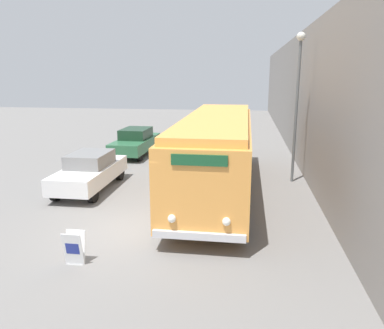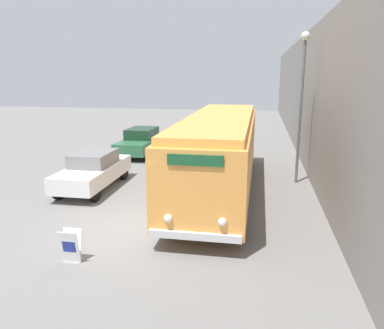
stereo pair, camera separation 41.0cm
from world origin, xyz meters
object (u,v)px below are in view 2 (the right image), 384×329
object	(u,v)px
vintage_bus	(219,149)
parked_car_mid	(142,141)
parked_car_near	(94,170)
streetlamp	(302,87)
sign_board	(71,247)

from	to	relation	value
vintage_bus	parked_car_mid	size ratio (longest dim) A/B	2.43
vintage_bus	parked_car_mid	bearing A→B (deg)	129.72
vintage_bus	parked_car_near	world-z (taller)	vintage_bus
parked_car_near	parked_car_mid	world-z (taller)	parked_car_mid
parked_car_near	streetlamp	bearing A→B (deg)	15.51
sign_board	streetlamp	world-z (taller)	streetlamp
streetlamp	vintage_bus	bearing A→B (deg)	-150.20
sign_board	streetlamp	size ratio (longest dim) A/B	0.14
sign_board	parked_car_mid	distance (m)	13.21
vintage_bus	parked_car_mid	distance (m)	8.37
streetlamp	parked_car_near	size ratio (longest dim) A/B	1.40
streetlamp	parked_car_near	world-z (taller)	streetlamp
parked_car_near	parked_car_mid	xyz separation A→B (m)	(-0.14, 6.94, -0.00)
sign_board	parked_car_near	size ratio (longest dim) A/B	0.19
streetlamp	parked_car_mid	distance (m)	10.23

